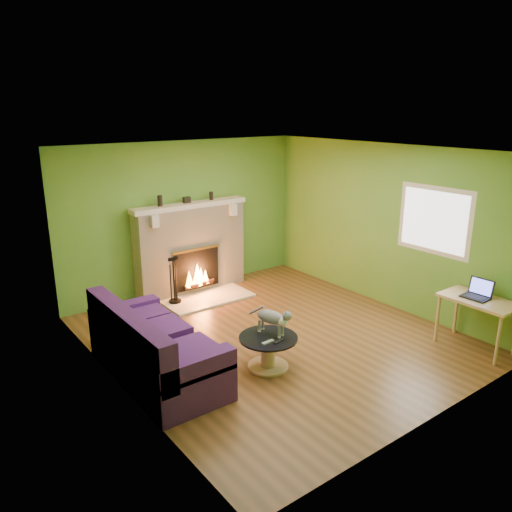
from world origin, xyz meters
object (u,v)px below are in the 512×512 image
(coffee_table, at_px, (268,350))
(desk, at_px, (478,305))
(cat, at_px, (271,320))
(sofa, at_px, (152,350))

(coffee_table, relative_size, desk, 0.77)
(coffee_table, xyz_separation_m, cat, (0.08, 0.05, 0.36))
(desk, height_order, cat, cat)
(coffee_table, xyz_separation_m, desk, (2.56, -1.25, 0.38))
(coffee_table, bearing_deg, cat, 32.01)
(coffee_table, bearing_deg, desk, -26.12)
(coffee_table, distance_m, cat, 0.37)
(cat, bearing_deg, coffee_table, -165.16)
(sofa, xyz_separation_m, cat, (1.33, -0.60, 0.24))
(desk, relative_size, cat, 1.60)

